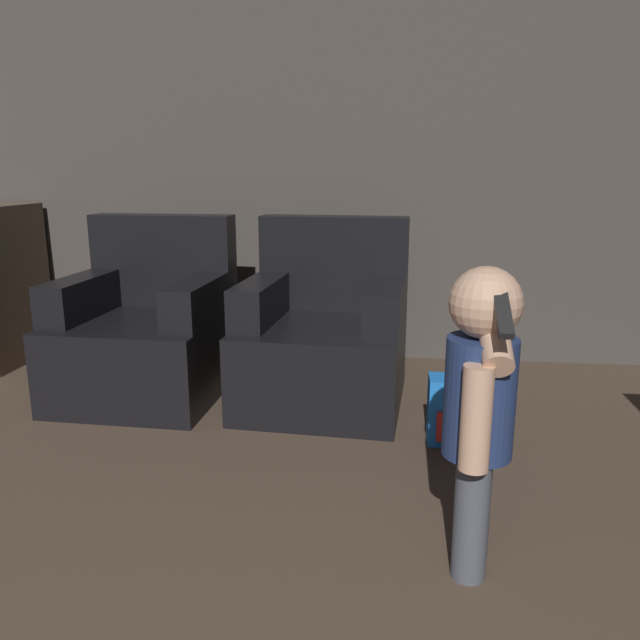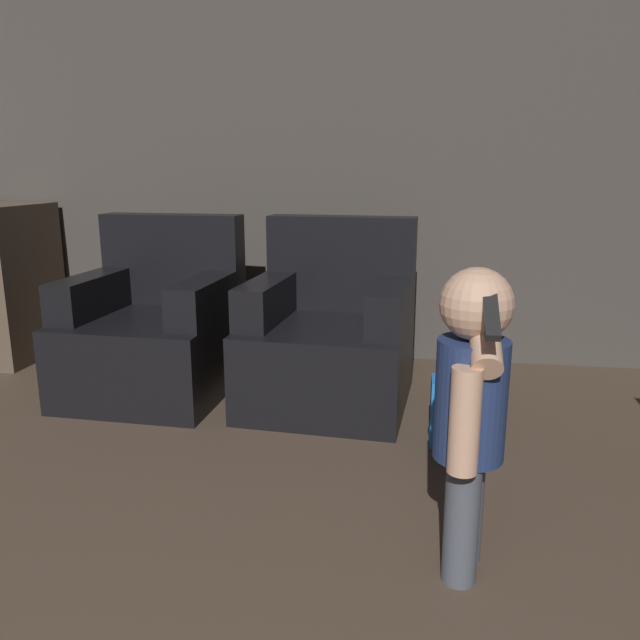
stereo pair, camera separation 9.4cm
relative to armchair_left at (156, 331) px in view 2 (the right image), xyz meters
The scene contains 5 objects.
wall_back 1.55m from the armchair_left, 41.34° to the left, with size 8.40×0.05×2.60m.
armchair_left is the anchor object (origin of this frame).
armchair_right 0.91m from the armchair_left, ahead, with size 0.82×0.85×0.90m.
person_toddler 1.99m from the armchair_left, 41.53° to the right, with size 0.19×0.34×0.89m.
toy_backpack 1.58m from the armchair_left, 16.53° to the right, with size 0.22×0.16×0.29m.
Camera 2 is at (0.43, 0.77, 1.13)m, focal length 35.00 mm.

